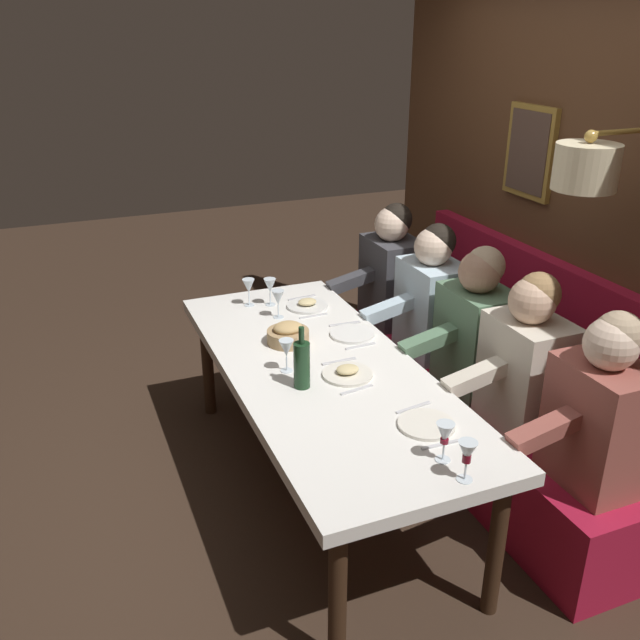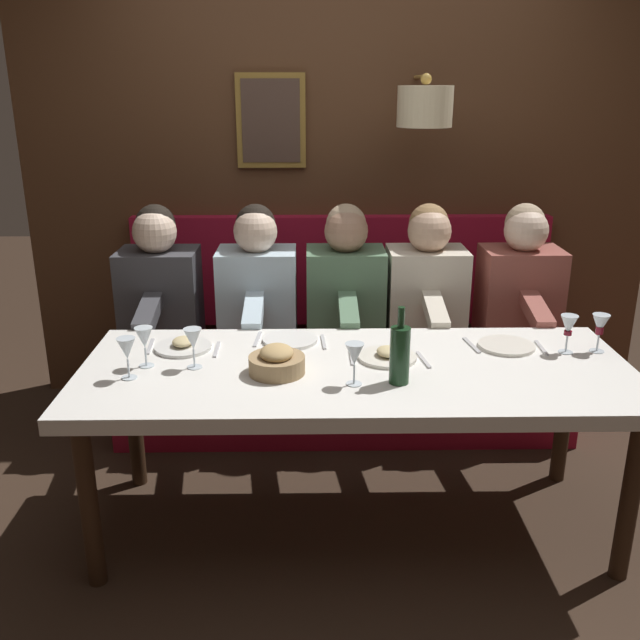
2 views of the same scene
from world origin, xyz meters
name	(u,v)px [view 1 (image 1 of 2)]	position (x,y,z in m)	size (l,w,h in m)	color
ground_plane	(322,490)	(0.00, 0.00, 0.00)	(12.00, 12.00, 0.00)	#332319
dining_table	(322,379)	(0.00, 0.00, 0.67)	(0.90, 2.21, 0.74)	silver
banquette_bench	(468,420)	(0.89, 0.00, 0.23)	(0.52, 2.41, 0.45)	maroon
back_wall_panel	(580,211)	(1.46, 0.00, 1.37)	(0.59, 3.61, 2.90)	#51331E
diner_nearest	(601,407)	(0.88, -0.91, 0.82)	(0.60, 0.40, 0.79)	#934C42
diner_near	(527,358)	(0.88, -0.42, 0.82)	(0.60, 0.40, 0.79)	beige
diner_middle	(477,325)	(0.88, 0.00, 0.82)	(0.60, 0.40, 0.79)	#567A5B
diner_far	(432,295)	(0.88, 0.46, 0.82)	(0.60, 0.40, 0.79)	silver
diner_farthest	(392,268)	(0.88, 0.96, 0.82)	(0.60, 0.40, 0.79)	#3D3D42
place_setting_0	(347,373)	(0.08, -0.13, 0.75)	(0.24, 0.32, 0.05)	silver
place_setting_1	(426,425)	(0.20, -0.66, 0.75)	(0.24, 0.32, 0.01)	silver
place_setting_2	(352,334)	(0.29, 0.27, 0.75)	(0.24, 0.32, 0.01)	white
place_setting_3	(307,305)	(0.21, 0.73, 0.75)	(0.24, 0.31, 0.05)	silver
wine_glass_0	(249,287)	(-0.10, 0.88, 0.86)	(0.07, 0.07, 0.16)	silver
wine_glass_1	(467,453)	(0.15, -1.02, 0.86)	(0.07, 0.07, 0.16)	silver
wine_glass_2	(270,286)	(0.02, 0.84, 0.86)	(0.07, 0.07, 0.16)	silver
wine_glass_3	(445,434)	(0.14, -0.89, 0.86)	(0.07, 0.07, 0.16)	silver
wine_glass_4	(278,298)	(0.00, 0.65, 0.86)	(0.07, 0.07, 0.16)	silver
wine_glass_5	(286,349)	(-0.17, 0.02, 0.86)	(0.07, 0.07, 0.16)	silver
wine_bottle	(302,364)	(-0.16, -0.15, 0.86)	(0.08, 0.08, 0.30)	#19381E
bread_bowl	(288,334)	(-0.06, 0.32, 0.79)	(0.22, 0.22, 0.12)	#9E7F56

